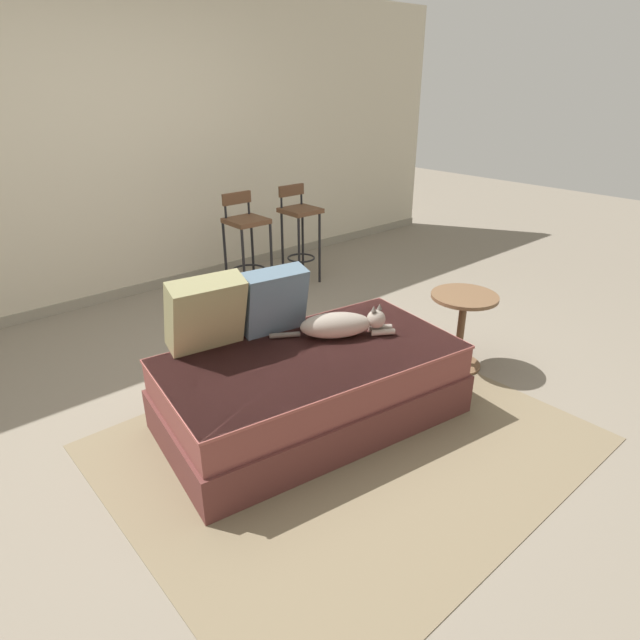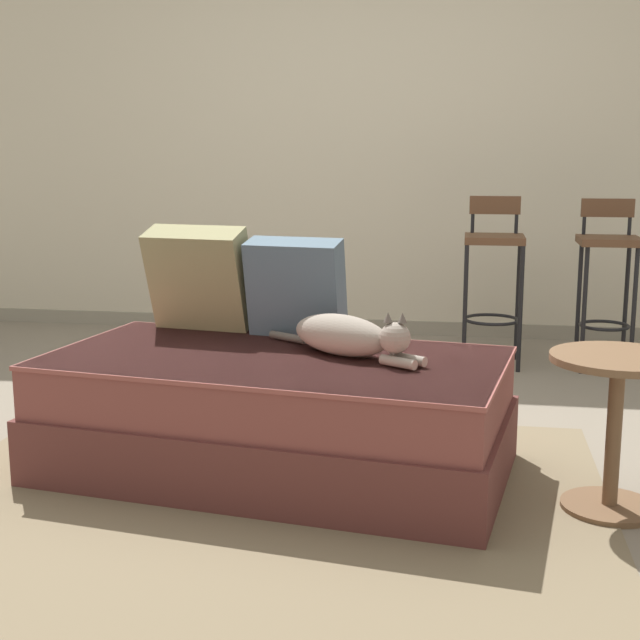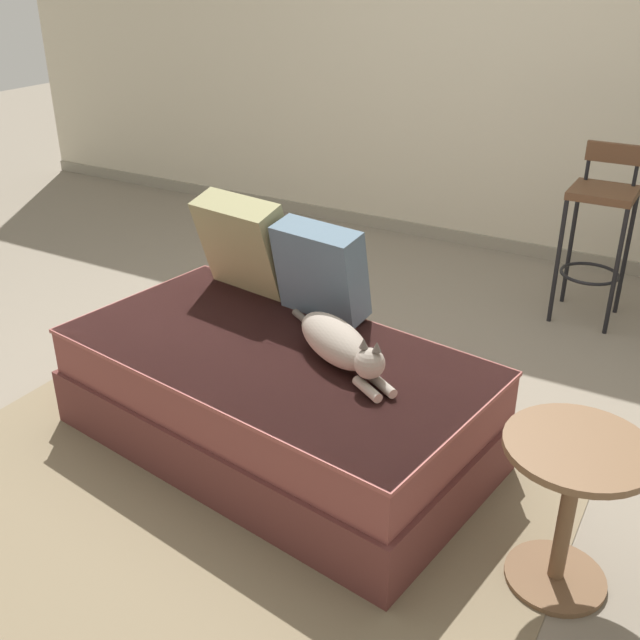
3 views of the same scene
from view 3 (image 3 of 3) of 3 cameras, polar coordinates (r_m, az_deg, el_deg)
ground_plane at (r=3.40m, az=0.32°, el=-5.98°), size 16.00×16.00×0.00m
wall_back_panel at (r=4.98m, az=14.01°, el=19.71°), size 8.00×0.10×2.60m
wall_baseboard_trim at (r=5.21m, az=12.34°, el=5.89°), size 8.00×0.02×0.09m
area_rug at (r=2.92m, az=-6.62°, el=-12.28°), size 2.38×2.00×0.01m
couch at (r=2.99m, az=-3.47°, el=-5.90°), size 1.79×1.14×0.44m
throw_pillow_corner at (r=3.31m, az=-5.71°, el=5.78°), size 0.45×0.32×0.44m
throw_pillow_middle at (r=3.06m, az=0.06°, el=3.76°), size 0.41×0.26×0.40m
cat at (r=2.76m, az=1.45°, el=-1.80°), size 0.65×0.47×0.19m
bar_stool_near_window at (r=4.19m, az=20.52°, el=7.27°), size 0.32×0.32×0.93m
side_table at (r=2.43m, az=18.53°, el=-12.49°), size 0.44×0.44×0.53m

